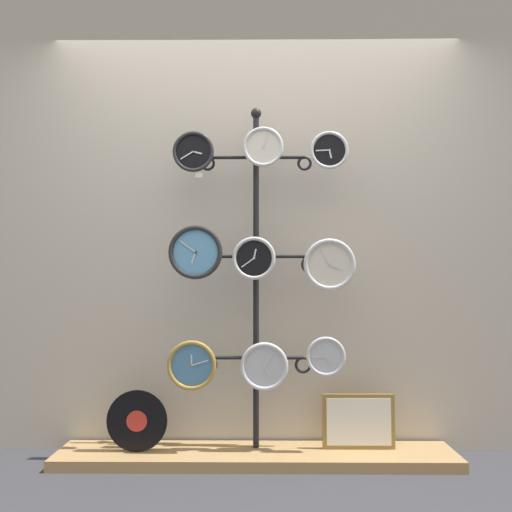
{
  "coord_description": "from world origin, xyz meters",
  "views": [
    {
      "loc": [
        0.02,
        -2.46,
        0.98
      ],
      "look_at": [
        0.0,
        0.36,
        1.14
      ],
      "focal_mm": 35.0,
      "sensor_mm": 36.0,
      "label": 1
    }
  ],
  "objects_px": {
    "clock_top_left": "(193,152)",
    "clock_bottom_center": "(264,366)",
    "clock_top_right": "(329,150)",
    "vinyl_record": "(137,421)",
    "clock_middle_center": "(254,258)",
    "clock_middle_left": "(196,252)",
    "clock_middle_right": "(329,265)",
    "display_stand": "(256,331)",
    "clock_top_center": "(263,147)",
    "picture_frame": "(359,421)",
    "clock_bottom_left": "(192,365)",
    "clock_bottom_right": "(326,356)"
  },
  "relations": [
    {
      "from": "clock_top_left",
      "to": "clock_bottom_center",
      "type": "bearing_deg",
      "value": 1.64
    },
    {
      "from": "clock_top_right",
      "to": "vinyl_record",
      "type": "height_order",
      "value": "clock_top_right"
    },
    {
      "from": "clock_middle_center",
      "to": "clock_top_left",
      "type": "bearing_deg",
      "value": 179.53
    },
    {
      "from": "vinyl_record",
      "to": "clock_middle_left",
      "type": "bearing_deg",
      "value": -4.57
    },
    {
      "from": "clock_top_left",
      "to": "clock_middle_center",
      "type": "relative_size",
      "value": 0.97
    },
    {
      "from": "clock_top_right",
      "to": "clock_middle_right",
      "type": "distance_m",
      "value": 0.64
    },
    {
      "from": "display_stand",
      "to": "vinyl_record",
      "type": "xyz_separation_m",
      "value": [
        -0.66,
        -0.09,
        -0.48
      ]
    },
    {
      "from": "clock_top_center",
      "to": "clock_middle_right",
      "type": "distance_m",
      "value": 0.76
    },
    {
      "from": "clock_middle_left",
      "to": "clock_middle_right",
      "type": "relative_size",
      "value": 1.03
    },
    {
      "from": "clock_top_center",
      "to": "clock_top_right",
      "type": "height_order",
      "value": "clock_top_center"
    },
    {
      "from": "display_stand",
      "to": "clock_middle_center",
      "type": "bearing_deg",
      "value": -96.36
    },
    {
      "from": "picture_frame",
      "to": "clock_middle_right",
      "type": "bearing_deg",
      "value": -161.96
    },
    {
      "from": "clock_bottom_left",
      "to": "clock_bottom_center",
      "type": "xyz_separation_m",
      "value": [
        0.4,
        0.03,
        -0.01
      ]
    },
    {
      "from": "clock_top_center",
      "to": "clock_middle_right",
      "type": "bearing_deg",
      "value": 0.01
    },
    {
      "from": "clock_top_left",
      "to": "clock_top_center",
      "type": "distance_m",
      "value": 0.4
    },
    {
      "from": "clock_top_center",
      "to": "clock_bottom_center",
      "type": "height_order",
      "value": "clock_top_center"
    },
    {
      "from": "clock_bottom_right",
      "to": "picture_frame",
      "type": "relative_size",
      "value": 0.54
    },
    {
      "from": "clock_top_right",
      "to": "clock_bottom_center",
      "type": "relative_size",
      "value": 0.81
    },
    {
      "from": "clock_bottom_center",
      "to": "clock_bottom_right",
      "type": "distance_m",
      "value": 0.34
    },
    {
      "from": "clock_bottom_right",
      "to": "vinyl_record",
      "type": "distance_m",
      "value": 1.1
    },
    {
      "from": "clock_top_right",
      "to": "clock_bottom_right",
      "type": "distance_m",
      "value": 1.15
    },
    {
      "from": "clock_middle_right",
      "to": "picture_frame",
      "type": "xyz_separation_m",
      "value": [
        0.16,
        0.05,
        -0.88
      ]
    },
    {
      "from": "display_stand",
      "to": "clock_top_center",
      "type": "bearing_deg",
      "value": -62.81
    },
    {
      "from": "clock_top_center",
      "to": "clock_bottom_right",
      "type": "height_order",
      "value": "clock_top_center"
    },
    {
      "from": "clock_middle_left",
      "to": "clock_top_left",
      "type": "bearing_deg",
      "value": 132.51
    },
    {
      "from": "clock_top_right",
      "to": "clock_middle_center",
      "type": "bearing_deg",
      "value": 178.36
    },
    {
      "from": "display_stand",
      "to": "clock_top_right",
      "type": "bearing_deg",
      "value": -14.75
    },
    {
      "from": "clock_top_left",
      "to": "clock_middle_right",
      "type": "relative_size",
      "value": 0.8
    },
    {
      "from": "clock_top_right",
      "to": "picture_frame",
      "type": "relative_size",
      "value": 0.54
    },
    {
      "from": "clock_bottom_right",
      "to": "picture_frame",
      "type": "xyz_separation_m",
      "value": [
        0.19,
        0.07,
        -0.37
      ]
    },
    {
      "from": "vinyl_record",
      "to": "clock_bottom_left",
      "type": "bearing_deg",
      "value": -4.57
    },
    {
      "from": "display_stand",
      "to": "clock_bottom_right",
      "type": "xyz_separation_m",
      "value": [
        0.39,
        -0.1,
        -0.13
      ]
    },
    {
      "from": "clock_top_left",
      "to": "vinyl_record",
      "type": "distance_m",
      "value": 1.53
    },
    {
      "from": "clock_middle_right",
      "to": "vinyl_record",
      "type": "bearing_deg",
      "value": -179.51
    },
    {
      "from": "display_stand",
      "to": "clock_top_right",
      "type": "distance_m",
      "value": 1.11
    },
    {
      "from": "clock_middle_left",
      "to": "clock_bottom_left",
      "type": "distance_m",
      "value": 0.62
    },
    {
      "from": "clock_middle_right",
      "to": "display_stand",
      "type": "bearing_deg",
      "value": 169.1
    },
    {
      "from": "display_stand",
      "to": "clock_bottom_right",
      "type": "bearing_deg",
      "value": -14.02
    },
    {
      "from": "clock_middle_left",
      "to": "clock_bottom_right",
      "type": "distance_m",
      "value": 0.92
    },
    {
      "from": "clock_middle_left",
      "to": "clock_bottom_left",
      "type": "bearing_deg",
      "value": 175.37
    },
    {
      "from": "clock_middle_center",
      "to": "vinyl_record",
      "type": "relative_size",
      "value": 0.72
    },
    {
      "from": "clock_bottom_left",
      "to": "picture_frame",
      "type": "height_order",
      "value": "clock_bottom_left"
    },
    {
      "from": "clock_top_center",
      "to": "clock_top_right",
      "type": "relative_size",
      "value": 1.06
    },
    {
      "from": "clock_top_right",
      "to": "picture_frame",
      "type": "bearing_deg",
      "value": 26.78
    },
    {
      "from": "clock_bottom_right",
      "to": "vinyl_record",
      "type": "relative_size",
      "value": 0.65
    },
    {
      "from": "clock_bottom_center",
      "to": "clock_middle_left",
      "type": "bearing_deg",
      "value": -175.2
    },
    {
      "from": "clock_middle_left",
      "to": "clock_top_right",
      "type": "bearing_deg",
      "value": 0.44
    },
    {
      "from": "clock_middle_center",
      "to": "clock_bottom_left",
      "type": "relative_size",
      "value": 0.89
    },
    {
      "from": "clock_bottom_left",
      "to": "picture_frame",
      "type": "xyz_separation_m",
      "value": [
        0.93,
        0.09,
        -0.33
      ]
    },
    {
      "from": "clock_bottom_left",
      "to": "vinyl_record",
      "type": "xyz_separation_m",
      "value": [
        -0.3,
        0.02,
        -0.31
      ]
    }
  ]
}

